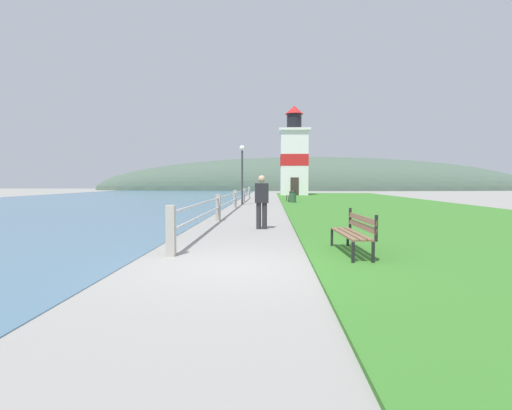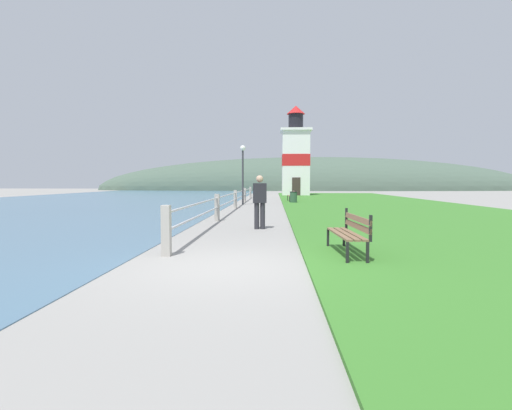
# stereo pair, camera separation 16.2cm
# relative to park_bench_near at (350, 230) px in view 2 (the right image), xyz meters

# --- Properties ---
(ground_plane) EXTENTS (160.00, 160.00, 0.00)m
(ground_plane) POSITION_rel_park_bench_near_xyz_m (-2.44, -1.13, -0.54)
(ground_plane) COLOR gray
(grass_verge) EXTENTS (12.00, 54.08, 0.06)m
(grass_verge) POSITION_rel_park_bench_near_xyz_m (5.02, 16.90, -0.51)
(grass_verge) COLOR #387528
(grass_verge) RESTS_ON ground_plane
(water_strip) EXTENTS (24.00, 86.53, 0.01)m
(water_strip) POSITION_rel_park_bench_near_xyz_m (-16.41, 16.90, -0.53)
(water_strip) COLOR #476B84
(water_strip) RESTS_ON ground_plane
(seawall_railing) EXTENTS (0.18, 29.83, 1.06)m
(seawall_railing) POSITION_rel_park_bench_near_xyz_m (-3.81, 14.69, 0.09)
(seawall_railing) COLOR #A8A399
(seawall_railing) RESTS_ON ground_plane
(park_bench_near) EXTENTS (0.57, 1.99, 0.94)m
(park_bench_near) POSITION_rel_park_bench_near_xyz_m (0.00, 0.00, 0.00)
(park_bench_near) COLOR brown
(park_bench_near) RESTS_ON ground_plane
(park_bench_midway) EXTENTS (0.56, 1.78, 0.94)m
(park_bench_midway) POSITION_rel_park_bench_near_xyz_m (-0.19, 22.22, -0.00)
(park_bench_midway) COLOR brown
(park_bench_midway) RESTS_ON ground_plane
(lighthouse) EXTENTS (3.41, 3.41, 9.93)m
(lighthouse) POSITION_rel_park_bench_near_xyz_m (0.83, 36.48, 3.68)
(lighthouse) COLOR white
(lighthouse) RESTS_ON ground_plane
(person_strolling) EXTENTS (0.45, 0.28, 1.75)m
(person_strolling) POSITION_rel_park_bench_near_xyz_m (-2.04, 4.68, 0.41)
(person_strolling) COLOR #28282D
(person_strolling) RESTS_ON ground_plane
(trash_bin) EXTENTS (0.54, 0.54, 0.84)m
(trash_bin) POSITION_rel_park_bench_near_xyz_m (-0.17, 20.29, -0.12)
(trash_bin) COLOR #2D5138
(trash_bin) RESTS_ON ground_plane
(lamp_post) EXTENTS (0.36, 0.36, 3.96)m
(lamp_post) POSITION_rel_park_bench_near_xyz_m (-3.66, 18.39, 2.20)
(lamp_post) COLOR #333338
(lamp_post) RESTS_ON ground_plane
(distant_hillside) EXTENTS (80.00, 16.00, 12.00)m
(distant_hillside) POSITION_rel_park_bench_near_xyz_m (5.56, 64.92, -0.54)
(distant_hillside) COLOR #475B4C
(distant_hillside) RESTS_ON ground_plane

